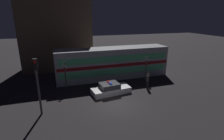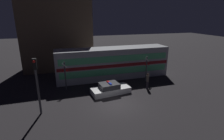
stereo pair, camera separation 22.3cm
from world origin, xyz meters
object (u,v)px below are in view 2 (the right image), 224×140
at_px(train, 113,63).
at_px(pedestrian, 148,81).
at_px(traffic_light_corner, 37,81).
at_px(police_car, 110,89).
at_px(crossing_signal_near, 146,68).

bearing_deg(train, pedestrian, -62.43).
distance_m(pedestrian, traffic_light_corner, 11.84).
height_order(train, police_car, train).
xyz_separation_m(police_car, crossing_signal_near, (5.50, 2.19, 1.32)).
height_order(pedestrian, traffic_light_corner, traffic_light_corner).
xyz_separation_m(police_car, traffic_light_corner, (-6.96, -2.26, 2.57)).
bearing_deg(police_car, pedestrian, -7.98).
distance_m(train, pedestrian, 5.72).
relative_size(police_car, crossing_signal_near, 1.35).
bearing_deg(traffic_light_corner, train, 38.93).
xyz_separation_m(train, police_car, (-1.89, -4.89, -1.57)).
bearing_deg(pedestrian, traffic_light_corner, -169.27).
bearing_deg(crossing_signal_near, pedestrian, -114.00).
height_order(crossing_signal_near, traffic_light_corner, traffic_light_corner).
xyz_separation_m(pedestrian, traffic_light_corner, (-11.45, -2.17, 2.09)).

